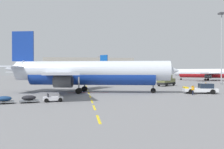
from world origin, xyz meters
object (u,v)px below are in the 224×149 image
(airliner_far_right, at_px, (204,73))
(airliner_far_center, at_px, (127,73))
(apron_light_mast_far, at_px, (222,39))
(baggage_train, at_px, (29,99))
(catering_truck, at_px, (166,80))
(pushback_tug, at_px, (201,89))
(airliner_mid_left, at_px, (40,72))
(ground_crew_worker, at_px, (193,89))
(airliner_foreground, at_px, (89,73))

(airliner_far_right, bearing_deg, airliner_far_center, -159.58)
(airliner_far_right, xyz_separation_m, apron_light_mast_far, (-11.90, -33.45, 11.12))
(baggage_train, bearing_deg, catering_truck, 47.47)
(pushback_tug, height_order, airliner_far_right, airliner_far_right)
(airliner_mid_left, height_order, airliner_far_right, airliner_mid_left)
(airliner_far_right, relative_size, catering_truck, 3.89)
(airliner_mid_left, relative_size, airliner_far_center, 1.30)
(pushback_tug, distance_m, baggage_train, 30.91)
(airliner_mid_left, distance_m, apron_light_mast_far, 91.54)
(airliner_mid_left, distance_m, airliner_far_right, 83.75)
(ground_crew_worker, distance_m, apron_light_mast_far, 44.07)
(airliner_mid_left, height_order, catering_truck, airliner_mid_left)
(airliner_far_right, relative_size, baggage_train, 3.01)
(baggage_train, height_order, apron_light_mast_far, apron_light_mast_far)
(airliner_foreground, xyz_separation_m, airliner_far_right, (55.60, 59.26, -0.48))
(airliner_far_right, height_order, catering_truck, airliner_far_right)
(airliner_mid_left, xyz_separation_m, ground_crew_worker, (41.30, -94.52, -3.05))
(airliner_far_right, bearing_deg, pushback_tug, -118.51)
(airliner_mid_left, bearing_deg, airliner_foreground, -75.02)
(pushback_tug, relative_size, airliner_far_center, 0.24)
(pushback_tug, xyz_separation_m, apron_light_mast_far, (22.78, 30.39, 13.69))
(airliner_far_right, bearing_deg, catering_truck, -129.51)
(airliner_foreground, distance_m, airliner_mid_left, 90.30)
(airliner_far_center, relative_size, apron_light_mast_far, 1.18)
(airliner_foreground, relative_size, airliner_far_center, 1.25)
(airliner_far_right, xyz_separation_m, catering_truck, (-32.85, -39.84, -1.83))
(airliner_far_center, height_order, catering_truck, airliner_far_center)
(apron_light_mast_far, bearing_deg, airliner_mid_left, 137.51)
(airliner_foreground, distance_m, pushback_tug, 21.64)
(airliner_mid_left, distance_m, catering_truck, 82.03)
(pushback_tug, bearing_deg, ground_crew_worker, -137.61)
(airliner_far_center, height_order, apron_light_mast_far, apron_light_mast_far)
(baggage_train, xyz_separation_m, ground_crew_worker, (26.31, 7.20, 0.50))
(apron_light_mast_far, bearing_deg, baggage_train, -142.26)
(pushback_tug, distance_m, airliner_far_center, 49.46)
(pushback_tug, height_order, baggage_train, pushback_tug)
(airliner_foreground, xyz_separation_m, pushback_tug, (20.92, -4.58, -3.05))
(airliner_far_center, distance_m, airliner_far_right, 42.09)
(airliner_mid_left, bearing_deg, baggage_train, -81.62)
(airliner_far_right, bearing_deg, baggage_train, -130.93)
(airliner_foreground, xyz_separation_m, apron_light_mast_far, (43.71, 25.81, 10.65))
(ground_crew_worker, bearing_deg, airliner_mid_left, 113.60)
(airliner_foreground, distance_m, airliner_far_center, 47.41)
(airliner_far_center, distance_m, apron_light_mast_far, 35.10)
(airliner_far_center, bearing_deg, pushback_tug, -84.46)
(airliner_foreground, bearing_deg, ground_crew_worker, -22.08)
(baggage_train, bearing_deg, airliner_foreground, 60.03)
(airliner_mid_left, relative_size, ground_crew_worker, 20.15)
(airliner_far_center, bearing_deg, ground_crew_worker, -88.01)
(airliner_far_center, bearing_deg, baggage_train, -112.53)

